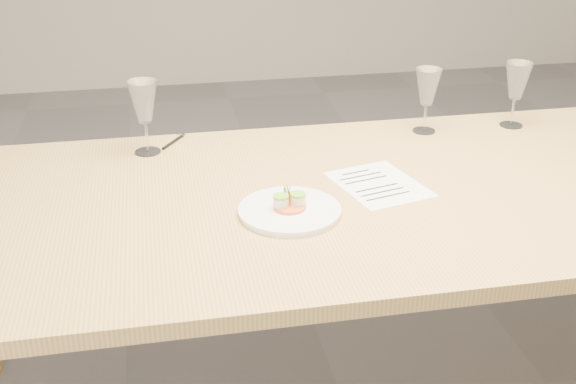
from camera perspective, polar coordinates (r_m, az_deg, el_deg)
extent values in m
cube|color=tan|center=(1.90, 5.41, -0.38)|extent=(2.40, 1.00, 0.04)
cylinder|color=white|center=(1.76, 0.12, -1.54)|extent=(0.25, 0.25, 0.01)
cylinder|color=white|center=(1.76, 0.12, -1.36)|extent=(0.25, 0.25, 0.01)
cylinder|color=orange|center=(1.76, 0.12, -1.19)|extent=(0.08, 0.08, 0.01)
cylinder|color=beige|center=(1.74, -0.55, -0.79)|extent=(0.04, 0.04, 0.02)
cylinder|color=beige|center=(1.75, 0.80, -0.62)|extent=(0.04, 0.04, 0.02)
cylinder|color=#86C035|center=(1.74, -0.55, -0.36)|extent=(0.04, 0.04, 0.01)
cylinder|color=#86C035|center=(1.75, 0.80, -0.19)|extent=(0.04, 0.04, 0.01)
cylinder|color=#C4BF68|center=(1.73, 1.96, -1.76)|extent=(0.04, 0.04, 0.00)
cube|color=white|center=(1.93, 7.19, 0.62)|extent=(0.26, 0.30, 0.00)
cube|color=black|center=(1.99, 5.36, 1.56)|extent=(0.08, 0.03, 0.00)
cube|color=black|center=(1.97, 5.76, 1.26)|extent=(0.13, 0.04, 0.00)
cube|color=black|center=(1.95, 6.17, 0.96)|extent=(0.13, 0.04, 0.00)
cube|color=black|center=(1.91, 7.02, 0.33)|extent=(0.13, 0.04, 0.00)
cube|color=black|center=(1.89, 7.45, 0.01)|extent=(0.13, 0.04, 0.00)
cube|color=black|center=(1.87, 7.90, -0.32)|extent=(0.13, 0.04, 0.00)
cylinder|color=black|center=(2.22, -9.03, 3.96)|extent=(0.07, 0.11, 0.01)
cube|color=silver|center=(2.25, -8.47, 4.49)|extent=(0.02, 0.02, 0.00)
cylinder|color=white|center=(2.16, -11.01, 3.14)|extent=(0.08, 0.08, 0.00)
cylinder|color=white|center=(2.14, -11.12, 4.34)|extent=(0.01, 0.01, 0.09)
cone|color=white|center=(2.11, -11.36, 7.02)|extent=(0.09, 0.09, 0.12)
cylinder|color=white|center=(2.32, 10.68, 4.78)|extent=(0.07, 0.07, 0.00)
cylinder|color=white|center=(2.31, 10.77, 5.83)|extent=(0.01, 0.01, 0.09)
cone|color=white|center=(2.28, 10.98, 8.17)|extent=(0.08, 0.08, 0.11)
cylinder|color=white|center=(2.44, 17.21, 5.07)|extent=(0.07, 0.07, 0.00)
cylinder|color=white|center=(2.43, 17.35, 6.10)|extent=(0.01, 0.01, 0.09)
cone|color=white|center=(2.40, 17.67, 8.39)|extent=(0.08, 0.08, 0.12)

